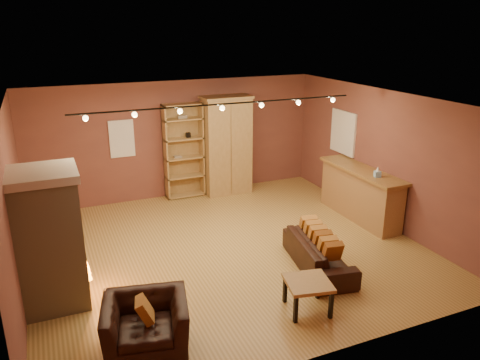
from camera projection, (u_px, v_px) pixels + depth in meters
name	position (u px, v px, depth m)	size (l,w,h in m)	color
floor	(228.00, 249.00, 8.86)	(7.00, 7.00, 0.00)	olive
ceiling	(226.00, 101.00, 7.96)	(7.00, 7.00, 0.00)	#5A321C
back_wall	(177.00, 140.00, 11.24)	(7.00, 0.02, 2.80)	brown
left_wall	(13.00, 208.00, 7.10)	(0.02, 6.50, 2.80)	brown
right_wall	(383.00, 158.00, 9.72)	(0.02, 6.50, 2.80)	brown
fireplace	(50.00, 239.00, 6.86)	(1.01, 0.98, 2.12)	#C5B489
back_window	(122.00, 139.00, 10.68)	(0.56, 0.04, 0.86)	white
bookcase	(183.00, 150.00, 11.25)	(0.94, 0.36, 2.29)	tan
armoire	(226.00, 145.00, 11.46)	(1.19, 0.68, 2.42)	tan
bar_counter	(360.00, 193.00, 10.11)	(0.62, 2.33, 1.11)	#A67A4C
tissue_box	(378.00, 173.00, 9.41)	(0.15, 0.15, 0.22)	#8DBBE1
right_window	(343.00, 132.00, 10.85)	(0.05, 0.90, 1.00)	white
loveseat	(319.00, 248.00, 8.08)	(0.86, 1.90, 0.76)	black
armchair	(145.00, 317.00, 6.01)	(1.20, 0.92, 0.94)	black
coffee_table	(308.00, 285.00, 6.86)	(0.76, 0.76, 0.48)	olive
track_rail	(222.00, 106.00, 8.17)	(5.20, 0.09, 0.13)	black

